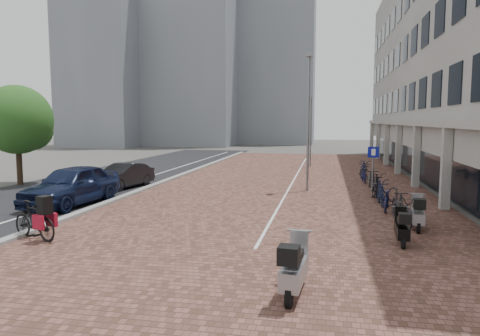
% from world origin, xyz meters
% --- Properties ---
extents(ground, '(140.00, 140.00, 0.00)m').
position_xyz_m(ground, '(0.00, 0.00, 0.00)').
color(ground, '#474442').
rests_on(ground, ground).
extents(plaza_brick, '(14.50, 42.00, 0.04)m').
position_xyz_m(plaza_brick, '(2.00, 12.00, 0.01)').
color(plaza_brick, brown).
rests_on(plaza_brick, ground).
extents(street_asphalt, '(8.00, 50.00, 0.03)m').
position_xyz_m(street_asphalt, '(-9.00, 12.00, 0.01)').
color(street_asphalt, black).
rests_on(street_asphalt, ground).
extents(curb, '(0.35, 42.00, 0.14)m').
position_xyz_m(curb, '(-5.10, 12.00, 0.07)').
color(curb, gray).
rests_on(curb, ground).
extents(lane_line, '(0.12, 44.00, 0.00)m').
position_xyz_m(lane_line, '(-7.00, 12.00, 0.02)').
color(lane_line, white).
rests_on(lane_line, street_asphalt).
extents(parking_line, '(0.10, 30.00, 0.00)m').
position_xyz_m(parking_line, '(2.20, 12.00, 0.04)').
color(parking_line, white).
rests_on(parking_line, plaza_brick).
extents(office_building, '(8.40, 40.00, 15.00)m').
position_xyz_m(office_building, '(12.97, 16.00, 8.44)').
color(office_building, '#ABABA5').
rests_on(office_building, ground).
extents(bg_towers, '(33.00, 23.00, 32.00)m').
position_xyz_m(bg_towers, '(-14.34, 48.94, 13.96)').
color(bg_towers, gray).
rests_on(bg_towers, ground).
extents(car_navy, '(2.47, 5.18, 1.71)m').
position_xyz_m(car_navy, '(-6.50, 2.01, 0.85)').
color(car_navy, black).
rests_on(car_navy, ground).
extents(car_dark, '(2.13, 4.18, 1.31)m').
position_xyz_m(car_dark, '(-6.50, 6.79, 0.66)').
color(car_dark, black).
rests_on(car_dark, ground).
extents(hero_bike, '(2.04, 1.23, 1.39)m').
position_xyz_m(hero_bike, '(-4.50, -3.22, 0.62)').
color(hero_bike, black).
rests_on(hero_bike, ground).
extents(shoes, '(0.38, 0.36, 0.08)m').
position_xyz_m(shoes, '(-4.72, -2.97, 0.04)').
color(shoes, black).
rests_on(shoes, ground).
extents(scooter_front, '(0.73, 1.72, 1.14)m').
position_xyz_m(scooter_front, '(7.08, 0.32, 0.57)').
color(scooter_front, '#A2A1A6').
rests_on(scooter_front, ground).
extents(scooter_mid, '(0.57, 1.55, 1.05)m').
position_xyz_m(scooter_mid, '(6.29, -1.60, 0.52)').
color(scooter_mid, black).
rests_on(scooter_mid, ground).
extents(scooter_back, '(0.72, 1.86, 1.25)m').
position_xyz_m(scooter_back, '(3.50, -6.00, 0.63)').
color(scooter_back, '#999A9E').
rests_on(scooter_back, ground).
extents(parking_sign, '(0.50, 0.10, 2.39)m').
position_xyz_m(parking_sign, '(6.21, 6.28, 1.59)').
color(parking_sign, slate).
rests_on(parking_sign, ground).
extents(lamp_near, '(0.12, 0.12, 6.77)m').
position_xyz_m(lamp_near, '(3.16, 7.54, 3.38)').
color(lamp_near, slate).
rests_on(lamp_near, ground).
extents(lamp_far, '(0.12, 0.12, 5.37)m').
position_xyz_m(lamp_far, '(2.85, 19.80, 2.68)').
color(lamp_far, gray).
rests_on(lamp_far, ground).
extents(street_tree, '(3.81, 3.81, 5.54)m').
position_xyz_m(street_tree, '(-12.60, 6.87, 3.52)').
color(street_tree, '#382619').
rests_on(street_tree, ground).
extents(bike_row, '(1.36, 15.83, 1.05)m').
position_xyz_m(bike_row, '(6.49, 7.90, 0.52)').
color(bike_row, black).
rests_on(bike_row, ground).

